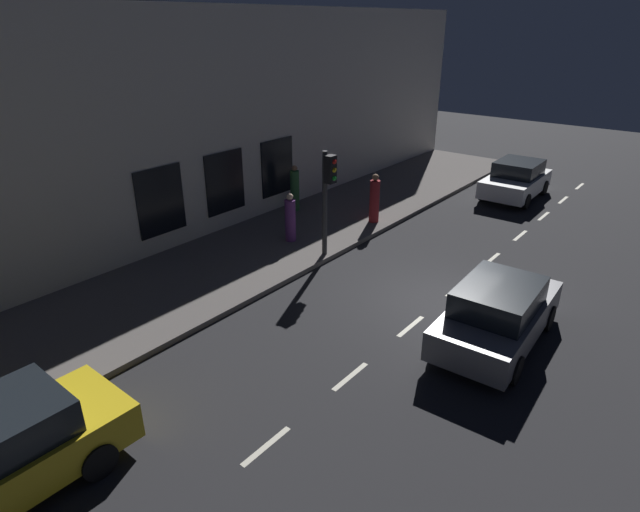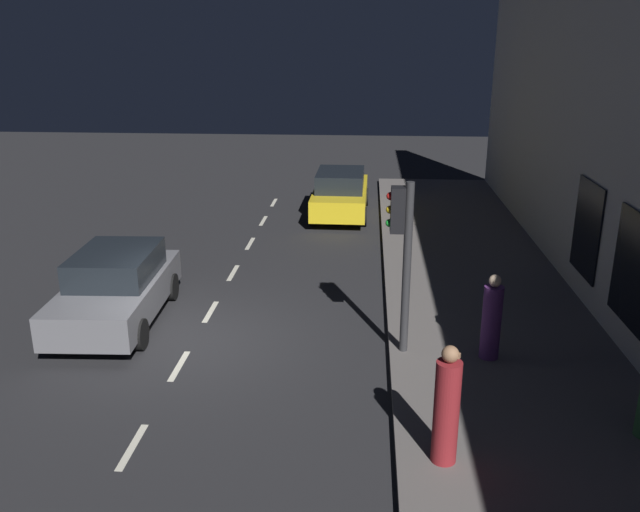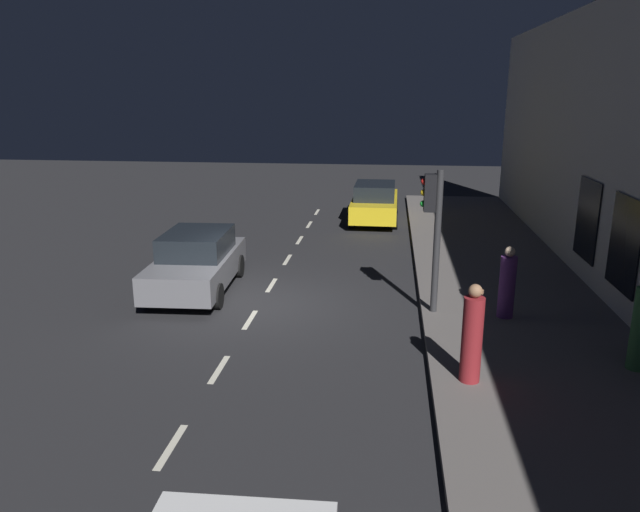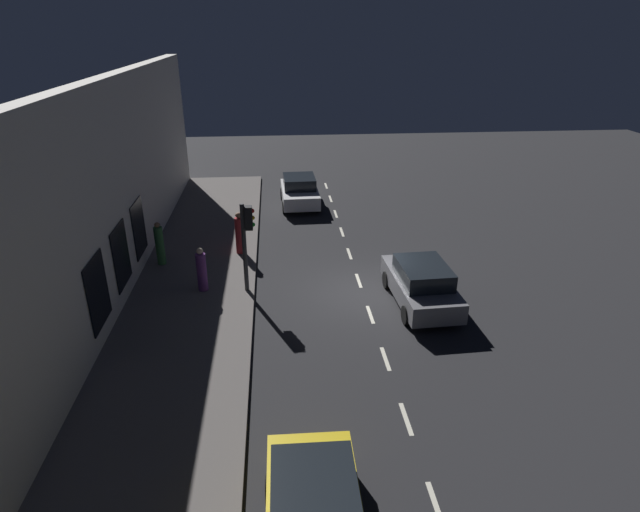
# 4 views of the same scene
# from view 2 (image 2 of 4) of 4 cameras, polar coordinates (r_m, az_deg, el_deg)

# --- Properties ---
(ground_plane) EXTENTS (60.00, 60.00, 0.00)m
(ground_plane) POSITION_cam_2_polar(r_m,az_deg,el_deg) (13.79, -11.01, -7.41)
(ground_plane) COLOR #232326
(sidewalk) EXTENTS (4.50, 32.00, 0.15)m
(sidewalk) POSITION_cam_2_polar(r_m,az_deg,el_deg) (13.60, 15.60, -7.83)
(sidewalk) COLOR #5B5654
(sidewalk) RESTS_ON ground
(lane_centre_line) EXTENTS (0.12, 27.20, 0.01)m
(lane_centre_line) POSITION_cam_2_polar(r_m,az_deg,el_deg) (12.93, -12.14, -9.31)
(lane_centre_line) COLOR beige
(lane_centre_line) RESTS_ON ground
(traffic_light) EXTENTS (0.50, 0.32, 3.33)m
(traffic_light) POSITION_cam_2_polar(r_m,az_deg,el_deg) (12.19, 7.13, 1.33)
(traffic_light) COLOR #2D2D30
(traffic_light) RESTS_ON sidewalk
(parked_car_0) EXTENTS (1.94, 4.59, 1.58)m
(parked_car_0) POSITION_cam_2_polar(r_m,az_deg,el_deg) (22.92, 1.79, 5.50)
(parked_car_0) COLOR gold
(parked_car_0) RESTS_ON ground
(parked_car_2) EXTENTS (2.07, 4.30, 1.58)m
(parked_car_2) POSITION_cam_2_polar(r_m,az_deg,el_deg) (14.91, -17.27, -2.61)
(parked_car_2) COLOR slate
(parked_car_2) RESTS_ON ground
(pedestrian_0) EXTENTS (0.41, 0.41, 1.67)m
(pedestrian_0) POSITION_cam_2_polar(r_m,az_deg,el_deg) (12.74, 14.68, -5.39)
(pedestrian_0) COLOR #5B2D70
(pedestrian_0) RESTS_ON sidewalk
(pedestrian_1) EXTENTS (0.47, 0.47, 1.82)m
(pedestrian_1) POSITION_cam_2_polar(r_m,az_deg,el_deg) (9.61, 10.93, -12.89)
(pedestrian_1) COLOR maroon
(pedestrian_1) RESTS_ON sidewalk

